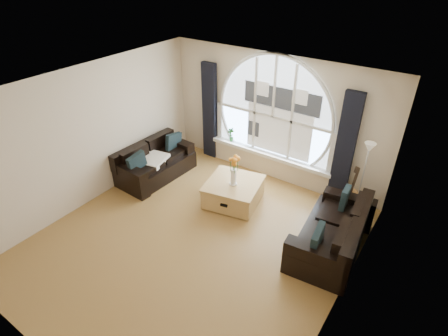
# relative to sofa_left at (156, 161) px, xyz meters

# --- Properties ---
(ground) EXTENTS (5.00, 5.50, 0.01)m
(ground) POSITION_rel_sofa_left_xyz_m (2.02, -1.16, -0.40)
(ground) COLOR brown
(ground) RESTS_ON ground
(ceiling) EXTENTS (5.00, 5.50, 0.01)m
(ceiling) POSITION_rel_sofa_left_xyz_m (2.02, -1.16, 2.30)
(ceiling) COLOR silver
(ceiling) RESTS_ON ground
(wall_back) EXTENTS (5.00, 0.01, 2.70)m
(wall_back) POSITION_rel_sofa_left_xyz_m (2.02, 1.59, 0.95)
(wall_back) COLOR beige
(wall_back) RESTS_ON ground
(wall_front) EXTENTS (5.00, 0.01, 2.70)m
(wall_front) POSITION_rel_sofa_left_xyz_m (2.02, -3.91, 0.95)
(wall_front) COLOR beige
(wall_front) RESTS_ON ground
(wall_left) EXTENTS (0.01, 5.50, 2.70)m
(wall_left) POSITION_rel_sofa_left_xyz_m (-0.48, -1.16, 0.95)
(wall_left) COLOR beige
(wall_left) RESTS_ON ground
(wall_right) EXTENTS (0.01, 5.50, 2.70)m
(wall_right) POSITION_rel_sofa_left_xyz_m (4.52, -1.16, 0.95)
(wall_right) COLOR beige
(wall_right) RESTS_ON ground
(attic_slope) EXTENTS (0.92, 5.50, 0.72)m
(attic_slope) POSITION_rel_sofa_left_xyz_m (4.22, -1.16, 1.95)
(attic_slope) COLOR silver
(attic_slope) RESTS_ON ground
(arched_window) EXTENTS (2.60, 0.06, 2.15)m
(arched_window) POSITION_rel_sofa_left_xyz_m (2.02, 1.56, 1.23)
(arched_window) COLOR silver
(arched_window) RESTS_ON wall_back
(window_sill) EXTENTS (2.90, 0.22, 0.08)m
(window_sill) POSITION_rel_sofa_left_xyz_m (2.02, 1.49, 0.11)
(window_sill) COLOR white
(window_sill) RESTS_ON wall_back
(window_frame) EXTENTS (2.76, 0.08, 2.15)m
(window_frame) POSITION_rel_sofa_left_xyz_m (2.02, 1.53, 1.23)
(window_frame) COLOR white
(window_frame) RESTS_ON wall_back
(neighbor_house) EXTENTS (1.70, 0.02, 1.50)m
(neighbor_house) POSITION_rel_sofa_left_xyz_m (2.17, 1.54, 1.10)
(neighbor_house) COLOR silver
(neighbor_house) RESTS_ON wall_back
(curtain_left) EXTENTS (0.35, 0.12, 2.30)m
(curtain_left) POSITION_rel_sofa_left_xyz_m (0.42, 1.47, 0.75)
(curtain_left) COLOR black
(curtain_left) RESTS_ON ground
(curtain_right) EXTENTS (0.35, 0.12, 2.30)m
(curtain_right) POSITION_rel_sofa_left_xyz_m (3.62, 1.47, 0.75)
(curtain_right) COLOR black
(curtain_right) RESTS_ON ground
(sofa_left) EXTENTS (0.95, 1.77, 0.77)m
(sofa_left) POSITION_rel_sofa_left_xyz_m (0.00, 0.00, 0.00)
(sofa_left) COLOR black
(sofa_left) RESTS_ON ground
(sofa_right) EXTENTS (1.11, 1.93, 0.82)m
(sofa_right) POSITION_rel_sofa_left_xyz_m (4.05, 0.00, 0.00)
(sofa_right) COLOR black
(sofa_right) RESTS_ON ground
(coffee_chest) EXTENTS (1.22, 1.22, 0.50)m
(coffee_chest) POSITION_rel_sofa_left_xyz_m (1.95, 0.18, -0.15)
(coffee_chest) COLOR tan
(coffee_chest) RESTS_ON ground
(throw_blanket) EXTENTS (0.64, 0.64, 0.10)m
(throw_blanket) POSITION_rel_sofa_left_xyz_m (0.05, -0.12, 0.10)
(throw_blanket) COLOR silver
(throw_blanket) RESTS_ON sofa_left
(vase_flowers) EXTENTS (0.24, 0.24, 0.70)m
(vase_flowers) POSITION_rel_sofa_left_xyz_m (1.98, 0.12, 0.45)
(vase_flowers) COLOR white
(vase_flowers) RESTS_ON coffee_chest
(floor_lamp) EXTENTS (0.24, 0.24, 1.60)m
(floor_lamp) POSITION_rel_sofa_left_xyz_m (4.12, 1.08, 0.40)
(floor_lamp) COLOR #B2B2B2
(floor_lamp) RESTS_ON ground
(guitar) EXTENTS (0.41, 0.32, 1.06)m
(guitar) POSITION_rel_sofa_left_xyz_m (3.98, 1.22, 0.13)
(guitar) COLOR brown
(guitar) RESTS_ON ground
(potted_plant) EXTENTS (0.19, 0.15, 0.33)m
(potted_plant) POSITION_rel_sofa_left_xyz_m (1.01, 1.49, 0.31)
(potted_plant) COLOR #1E6023
(potted_plant) RESTS_ON window_sill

